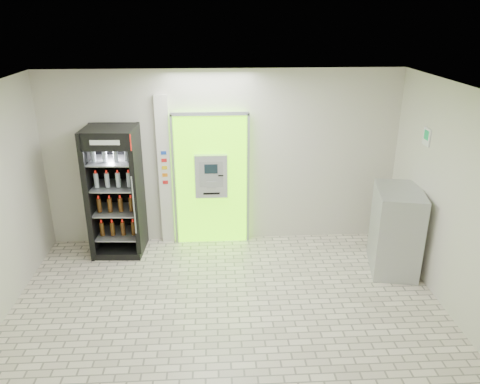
{
  "coord_description": "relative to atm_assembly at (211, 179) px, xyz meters",
  "views": [
    {
      "loc": [
        -0.15,
        -5.12,
        3.87
      ],
      "look_at": [
        0.22,
        1.2,
        1.39
      ],
      "focal_mm": 35.0,
      "sensor_mm": 36.0,
      "label": 1
    }
  ],
  "objects": [
    {
      "name": "beverage_cooler",
      "position": [
        -1.58,
        -0.27,
        -0.14
      ],
      "size": [
        0.85,
        0.79,
        2.15
      ],
      "rotation": [
        0.0,
        0.0,
        -0.06
      ],
      "color": "black",
      "rests_on": "ground"
    },
    {
      "name": "pillar",
      "position": [
        -0.78,
        0.04,
        0.13
      ],
      "size": [
        0.22,
        0.11,
        2.6
      ],
      "color": "silver",
      "rests_on": "ground"
    },
    {
      "name": "ground",
      "position": [
        0.2,
        -2.41,
        -1.17
      ],
      "size": [
        6.0,
        6.0,
        0.0
      ],
      "primitive_type": "plane",
      "color": "beige",
      "rests_on": "ground"
    },
    {
      "name": "atm_assembly",
      "position": [
        0.0,
        0.0,
        0.0
      ],
      "size": [
        1.3,
        0.24,
        2.33
      ],
      "color": "#67E905",
      "rests_on": "ground"
    },
    {
      "name": "exit_sign",
      "position": [
        3.19,
        -1.01,
        0.95
      ],
      "size": [
        0.02,
        0.22,
        0.26
      ],
      "color": "white",
      "rests_on": "room_shell"
    },
    {
      "name": "steel_cabinet",
      "position": [
        2.86,
        -1.12,
        -0.51
      ],
      "size": [
        0.86,
        1.11,
        1.33
      ],
      "rotation": [
        0.0,
        0.0,
        -0.21
      ],
      "color": "#A9ACB1",
      "rests_on": "ground"
    },
    {
      "name": "room_shell",
      "position": [
        0.2,
        -2.41,
        0.67
      ],
      "size": [
        6.0,
        6.0,
        6.0
      ],
      "color": "beige",
      "rests_on": "ground"
    }
  ]
}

